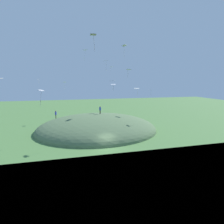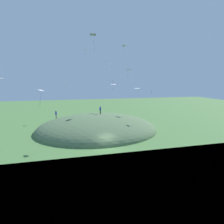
# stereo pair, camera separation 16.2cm
# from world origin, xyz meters

# --- Properties ---
(ground_plane) EXTENTS (160.00, 160.00, 0.00)m
(ground_plane) POSITION_xyz_m (0.00, 0.00, 0.00)
(ground_plane) COLOR #4D7A3E
(grass_hill) EXTENTS (23.51, 26.13, 6.47)m
(grass_hill) POSITION_xyz_m (11.45, -0.31, 0.00)
(grass_hill) COLOR #566F49
(grass_hill) RESTS_ON ground_plane
(dirt_path) EXTENTS (14.37, 3.65, 0.04)m
(dirt_path) POSITION_xyz_m (24.72, -6.27, 0.02)
(dirt_path) COLOR #69604D
(dirt_path) RESTS_ON ground_plane
(person_on_hilltop) EXTENTS (0.58, 0.58, 1.75)m
(person_on_hilltop) POSITION_xyz_m (13.19, -1.39, 4.28)
(person_on_hilltop) COLOR black
(person_on_hilltop) RESTS_ON grass_hill
(person_walking_path) EXTENTS (0.49, 0.49, 1.84)m
(person_walking_path) POSITION_xyz_m (16.38, 8.43, 3.16)
(person_walking_path) COLOR #303125
(person_walking_path) RESTS_ON grass_hill
(kite_0) EXTENTS (1.13, 1.09, 2.17)m
(kite_0) POSITION_xyz_m (3.49, -3.81, 16.43)
(kite_0) COLOR white
(kite_1) EXTENTS (0.69, 0.79, 1.61)m
(kite_1) POSITION_xyz_m (3.99, 15.76, 10.86)
(kite_1) COLOR white
(kite_2) EXTENTS (0.91, 0.71, 1.20)m
(kite_2) POSITION_xyz_m (25.84, 12.71, 10.98)
(kite_2) COLOR silver
(kite_3) EXTENTS (1.38, 1.44, 1.99)m
(kite_3) POSITION_xyz_m (13.01, -10.10, 8.79)
(kite_3) COLOR white
(kite_4) EXTENTS (0.71, 0.77, 1.26)m
(kite_4) POSITION_xyz_m (8.14, -11.15, 8.65)
(kite_4) COLOR white
(kite_5) EXTENTS (0.69, 0.83, 1.95)m
(kite_5) POSITION_xyz_m (25.34, 6.09, 10.10)
(kite_5) COLOR white
(kite_6) EXTENTS (1.02, 0.82, 1.46)m
(kite_6) POSITION_xyz_m (3.14, -4.48, 12.50)
(kite_6) COLOR white
(kite_7) EXTENTS (1.12, 1.02, 2.04)m
(kite_7) POSITION_xyz_m (8.08, -1.64, 14.31)
(kite_7) COLOR white
(kite_8) EXTENTS (1.40, 1.34, 1.14)m
(kite_8) POSITION_xyz_m (16.47, -4.83, 13.90)
(kite_8) COLOR white
(kite_9) EXTENTS (0.58, 0.80, 2.16)m
(kite_9) POSITION_xyz_m (-3.22, 2.58, 16.28)
(kite_9) COLOR #EFE5CF
(kite_10) EXTENTS (1.30, 1.10, 2.21)m
(kite_10) POSITION_xyz_m (12.17, 1.88, 16.81)
(kite_10) COLOR white
(kite_11) EXTENTS (1.33, 1.16, 1.65)m
(kite_11) POSITION_xyz_m (1.20, -1.14, 10.55)
(kite_11) COLOR white
(kite_12) EXTENTS (0.96, 0.81, 2.11)m
(kite_12) POSITION_xyz_m (-2.98, 9.31, 9.29)
(kite_12) COLOR white
(kite_13) EXTENTS (1.12, 1.35, 2.00)m
(kite_13) POSITION_xyz_m (18.24, -5.78, 9.62)
(kite_13) COLOR white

